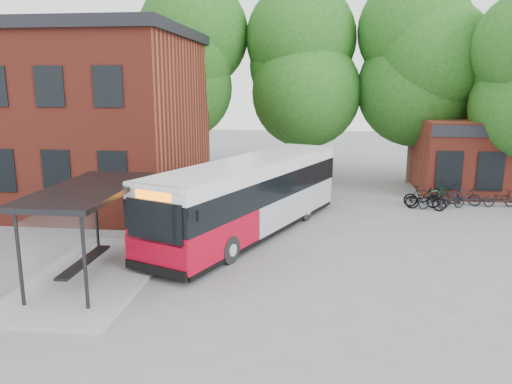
# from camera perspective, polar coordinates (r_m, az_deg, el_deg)

# --- Properties ---
(ground) EXTENTS (100.00, 100.00, 0.00)m
(ground) POSITION_cam_1_polar(r_m,az_deg,el_deg) (16.19, -1.61, -9.12)
(ground) COLOR slate
(station_building) EXTENTS (18.40, 10.40, 8.50)m
(station_building) POSITION_cam_1_polar(r_m,az_deg,el_deg) (28.40, -25.89, 7.72)
(station_building) COLOR maroon
(station_building) RESTS_ON ground
(bus_shelter) EXTENTS (3.60, 7.00, 2.90)m
(bus_shelter) POSITION_cam_1_polar(r_m,az_deg,el_deg) (16.08, -18.30, -4.44)
(bus_shelter) COLOR #242427
(bus_shelter) RESTS_ON ground
(bike_rail) EXTENTS (5.20, 0.10, 0.38)m
(bike_rail) POSITION_cam_1_polar(r_m,az_deg,el_deg) (26.51, 22.05, -1.09)
(bike_rail) COLOR #242427
(bike_rail) RESTS_ON ground
(tree_0) EXTENTS (7.92, 7.92, 11.00)m
(tree_0) POSITION_cam_1_polar(r_m,az_deg,el_deg) (31.99, -8.26, 11.42)
(tree_0) COLOR #1C4F15
(tree_0) RESTS_ON ground
(tree_1) EXTENTS (7.92, 7.92, 10.40)m
(tree_1) POSITION_cam_1_polar(r_m,az_deg,el_deg) (31.94, 4.69, 10.96)
(tree_1) COLOR #1C4F15
(tree_1) RESTS_ON ground
(tree_2) EXTENTS (7.92, 7.92, 11.00)m
(tree_2) POSITION_cam_1_polar(r_m,az_deg,el_deg) (31.44, 17.72, 10.96)
(tree_2) COLOR #1C4F15
(tree_2) RESTS_ON ground
(city_bus) EXTENTS (6.82, 11.76, 2.97)m
(city_bus) POSITION_cam_1_polar(r_m,az_deg,el_deg) (19.82, -0.54, -0.60)
(city_bus) COLOR #AD051C
(city_bus) RESTS_ON ground
(bicycle_0) EXTENTS (1.99, 1.24, 0.99)m
(bicycle_0) POSITION_cam_1_polar(r_m,az_deg,el_deg) (25.09, 18.82, -0.85)
(bicycle_0) COLOR black
(bicycle_0) RESTS_ON ground
(bicycle_1) EXTENTS (1.77, 0.74, 1.03)m
(bicycle_1) POSITION_cam_1_polar(r_m,az_deg,el_deg) (25.54, 18.43, -0.55)
(bicycle_1) COLOR black
(bicycle_1) RESTS_ON ground
(bicycle_2) EXTENTS (1.75, 1.08, 0.87)m
(bicycle_2) POSITION_cam_1_polar(r_m,az_deg,el_deg) (25.46, 19.73, -0.87)
(bicycle_2) COLOR black
(bicycle_2) RESTS_ON ground
(bicycle_3) EXTENTS (1.55, 0.98, 0.90)m
(bicycle_3) POSITION_cam_1_polar(r_m,az_deg,el_deg) (25.74, 21.42, -0.82)
(bicycle_3) COLOR black
(bicycle_3) RESTS_ON ground
(bicycle_4) EXTENTS (1.97, 1.20, 0.98)m
(bicycle_4) POSITION_cam_1_polar(r_m,az_deg,el_deg) (27.24, 20.82, -0.01)
(bicycle_4) COLOR #103C24
(bicycle_4) RESTS_ON ground
(bicycle_5) EXTENTS (1.63, 1.02, 0.95)m
(bicycle_5) POSITION_cam_1_polar(r_m,az_deg,el_deg) (26.76, 22.72, -0.40)
(bicycle_5) COLOR black
(bicycle_5) RESTS_ON ground
(bicycle_6) EXTENTS (1.69, 0.83, 0.85)m
(bicycle_6) POSITION_cam_1_polar(r_m,az_deg,el_deg) (27.09, 26.10, -0.67)
(bicycle_6) COLOR black
(bicycle_6) RESTS_ON ground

